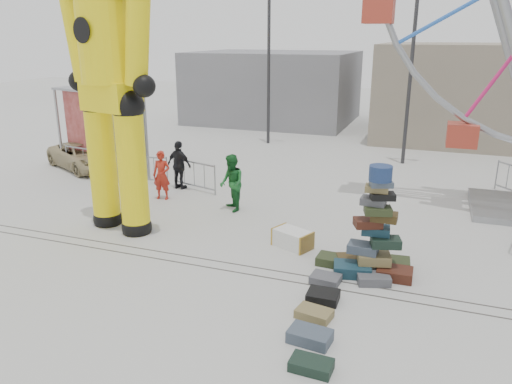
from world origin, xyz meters
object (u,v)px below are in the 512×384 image
(crash_test_dummy, at_px, (109,74))
(pedestrian_green, at_px, (232,183))
(banner_scaffold, at_px, (99,111))
(parked_suv, at_px, (84,156))
(barricade_dummy_a, at_px, (84,160))
(suitcase_tower, at_px, (374,244))
(barricade_dummy_c, at_px, (194,176))
(lamp_post_left, at_px, (271,55))
(barricade_dummy_b, at_px, (142,170))
(pedestrian_red, at_px, (162,175))
(steamer_trunk, at_px, (292,239))
(pedestrian_black, at_px, (179,165))
(lamp_post_right, at_px, (414,59))

(crash_test_dummy, relative_size, pedestrian_green, 4.57)
(banner_scaffold, relative_size, pedestrian_green, 2.56)
(pedestrian_green, bearing_deg, parked_suv, -148.25)
(crash_test_dummy, height_order, parked_suv, crash_test_dummy)
(banner_scaffold, bearing_deg, crash_test_dummy, -35.77)
(banner_scaffold, bearing_deg, barricade_dummy_a, -143.81)
(suitcase_tower, height_order, barricade_dummy_a, suitcase_tower)
(banner_scaffold, distance_m, barricade_dummy_c, 5.03)
(barricade_dummy_a, bearing_deg, lamp_post_left, 66.89)
(crash_test_dummy, bearing_deg, barricade_dummy_b, 129.05)
(barricade_dummy_a, bearing_deg, suitcase_tower, -13.10)
(pedestrian_red, bearing_deg, pedestrian_green, -14.36)
(crash_test_dummy, relative_size, parked_suv, 2.13)
(steamer_trunk, bearing_deg, lamp_post_left, 134.72)
(banner_scaffold, height_order, steamer_trunk, banner_scaffold)
(steamer_trunk, bearing_deg, pedestrian_black, 169.01)
(crash_test_dummy, relative_size, barricade_dummy_c, 4.22)
(lamp_post_left, bearing_deg, pedestrian_red, -92.78)
(barricade_dummy_b, height_order, barricade_dummy_c, same)
(banner_scaffold, bearing_deg, barricade_dummy_c, 3.23)
(pedestrian_red, relative_size, pedestrian_green, 0.92)
(pedestrian_red, relative_size, parked_suv, 0.43)
(banner_scaffold, xyz_separation_m, pedestrian_red, (3.98, -2.08, -1.69))
(steamer_trunk, height_order, barricade_dummy_c, barricade_dummy_c)
(crash_test_dummy, height_order, pedestrian_red, crash_test_dummy)
(lamp_post_right, height_order, crash_test_dummy, crash_test_dummy)
(suitcase_tower, relative_size, banner_scaffold, 0.56)
(barricade_dummy_a, bearing_deg, pedestrian_red, -11.87)
(crash_test_dummy, height_order, barricade_dummy_a, crash_test_dummy)
(parked_suv, bearing_deg, barricade_dummy_c, -75.15)
(steamer_trunk, relative_size, pedestrian_black, 0.57)
(suitcase_tower, xyz_separation_m, banner_scaffold, (-11.60, 5.27, 1.79))
(crash_test_dummy, distance_m, barricade_dummy_a, 7.82)
(banner_scaffold, height_order, barricade_dummy_b, banner_scaffold)
(pedestrian_red, distance_m, pedestrian_green, 2.73)
(lamp_post_left, height_order, pedestrian_green, lamp_post_left)
(pedestrian_green, bearing_deg, steamer_trunk, 11.85)
(barricade_dummy_c, distance_m, parked_suv, 5.93)
(barricade_dummy_c, relative_size, pedestrian_red, 1.18)
(lamp_post_left, bearing_deg, pedestrian_green, -77.84)
(lamp_post_left, xyz_separation_m, barricade_dummy_b, (-2.16, -8.76, -3.93))
(barricade_dummy_b, xyz_separation_m, barricade_dummy_c, (2.24, -0.04, 0.00))
(parked_suv, bearing_deg, barricade_dummy_a, -115.22)
(suitcase_tower, bearing_deg, pedestrian_green, 140.05)
(barricade_dummy_a, bearing_deg, steamer_trunk, -13.64)
(pedestrian_red, bearing_deg, parked_suv, 145.99)
(lamp_post_left, bearing_deg, suitcase_tower, -61.77)
(barricade_dummy_c, height_order, pedestrian_black, pedestrian_black)
(barricade_dummy_a, distance_m, barricade_dummy_b, 3.07)
(lamp_post_right, xyz_separation_m, barricade_dummy_c, (-6.92, -6.80, -3.93))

